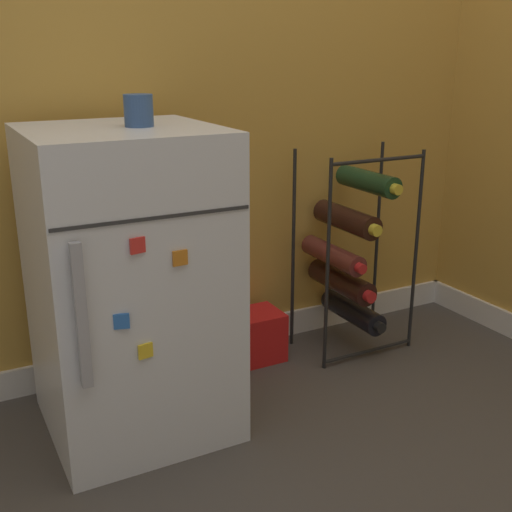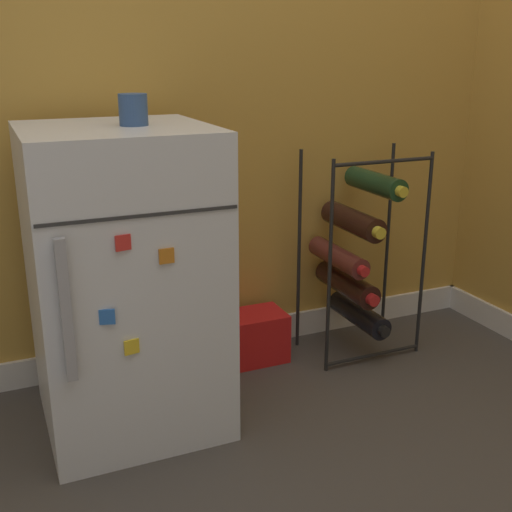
% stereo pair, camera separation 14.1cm
% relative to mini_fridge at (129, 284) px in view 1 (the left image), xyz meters
% --- Properties ---
extents(ground_plane, '(14.00, 14.00, 0.00)m').
position_rel_mini_fridge_xyz_m(ground_plane, '(0.39, -0.39, -0.41)').
color(ground_plane, '#423D38').
extents(mini_fridge, '(0.47, 0.50, 0.82)m').
position_rel_mini_fridge_xyz_m(mini_fridge, '(0.00, 0.00, 0.00)').
color(mini_fridge, silver).
rests_on(mini_fridge, ground_plane).
extents(wine_rack, '(0.37, 0.32, 0.69)m').
position_rel_mini_fridge_xyz_m(wine_rack, '(0.79, 0.12, -0.07)').
color(wine_rack, black).
rests_on(wine_rack, ground_plane).
extents(soda_box, '(0.30, 0.15, 0.17)m').
position_rel_mini_fridge_xyz_m(soda_box, '(0.41, 0.18, -0.33)').
color(soda_box, red).
rests_on(soda_box, ground_plane).
extents(fridge_top_cup, '(0.07, 0.07, 0.08)m').
position_rel_mini_fridge_xyz_m(fridge_top_cup, '(0.05, -0.01, 0.45)').
color(fridge_top_cup, '#335184').
rests_on(fridge_top_cup, mini_fridge).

